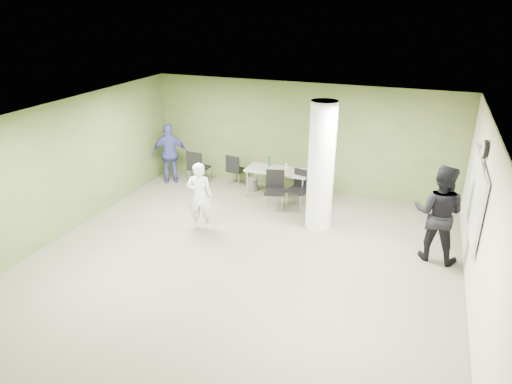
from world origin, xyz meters
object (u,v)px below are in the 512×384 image
at_px(folding_table, 278,171).
at_px(man_black, 439,213).
at_px(chair_back_left, 197,165).
at_px(woman_white, 200,196).
at_px(man_blue, 170,154).

relative_size(folding_table, man_black, 0.84).
bearing_deg(chair_back_left, folding_table, -177.48).
bearing_deg(folding_table, woman_white, -114.30).
relative_size(woman_white, man_black, 0.80).
distance_m(chair_back_left, man_blue, 0.82).
bearing_deg(woman_white, man_black, 169.89).
bearing_deg(chair_back_left, man_black, 166.94).
distance_m(woman_white, man_black, 4.80).
bearing_deg(man_blue, folding_table, 152.24).
height_order(woman_white, man_blue, man_blue).
bearing_deg(folding_table, man_black, -24.01).
height_order(folding_table, chair_back_left, folding_table).
relative_size(folding_table, woman_white, 1.05).
height_order(folding_table, man_blue, man_blue).
bearing_deg(man_blue, man_black, 137.68).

